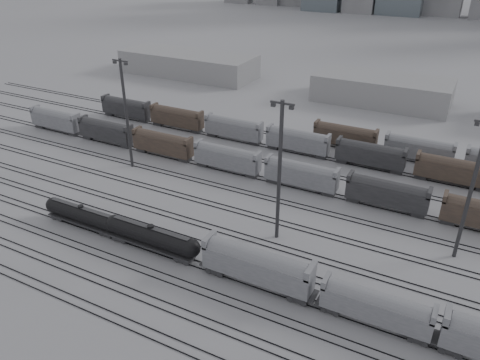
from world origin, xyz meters
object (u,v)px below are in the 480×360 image
at_px(light_mast_c, 280,169).
at_px(hopper_car_a, 257,265).
at_px(tank_car_b, 152,236).
at_px(hopper_car_b, 376,306).
at_px(tank_car_a, 82,215).

bearing_deg(light_mast_c, hopper_car_a, -79.48).
relative_size(tank_car_b, hopper_car_b, 1.26).
relative_size(tank_car_a, hopper_car_b, 1.14).
bearing_deg(tank_car_b, hopper_car_b, 0.00).
relative_size(hopper_car_a, hopper_car_b, 1.16).
bearing_deg(tank_car_a, hopper_car_a, 0.00).
bearing_deg(hopper_car_a, tank_car_b, 180.00).
xyz_separation_m(tank_car_b, light_mast_c, (16.54, 12.68, 10.25)).
relative_size(tank_car_a, tank_car_b, 0.91).
distance_m(tank_car_a, hopper_car_a, 33.93).
relative_size(hopper_car_a, light_mast_c, 0.69).
bearing_deg(hopper_car_a, tank_car_a, -180.00).
distance_m(tank_car_b, hopper_car_b, 35.98).
height_order(tank_car_a, tank_car_b, tank_car_b).
bearing_deg(light_mast_c, tank_car_a, -158.10).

